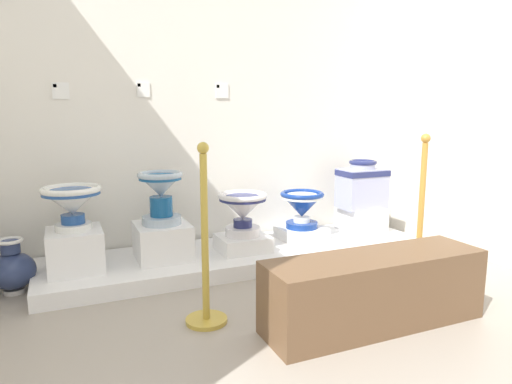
{
  "coord_description": "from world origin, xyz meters",
  "views": [
    {
      "loc": [
        0.53,
        -1.2,
        1.16
      ],
      "look_at": [
        1.92,
        2.0,
        0.55
      ],
      "focal_mm": 31.87,
      "sensor_mm": 36.0,
      "label": 1
    }
  ],
  "objects_px": {
    "antique_toilet_leftmost": "(243,208)",
    "museum_bench": "(375,290)",
    "plinth_block_leftmost": "(243,243)",
    "info_placard_third": "(222,91)",
    "antique_toilet_pale_glazed": "(161,191)",
    "info_placard_first": "(60,91)",
    "antique_toilet_slender_white": "(72,201)",
    "info_placard_second": "(143,89)",
    "stanchion_post_near_left": "(205,267)",
    "plinth_block_squat_floral": "(361,219)",
    "plinth_block_rightmost": "(301,233)",
    "plinth_block_slender_white": "(75,250)",
    "antique_toilet_rightmost": "(302,205)",
    "plinth_block_pale_glazed": "(163,241)",
    "antique_toilet_squat_floral": "(362,184)",
    "stanchion_post_near_right": "(419,241)",
    "decorative_vase_companion": "(12,269)"
  },
  "relations": [
    {
      "from": "decorative_vase_companion",
      "to": "info_placard_first",
      "type": "bearing_deg",
      "value": 46.36
    },
    {
      "from": "info_placard_second",
      "to": "stanchion_post_near_right",
      "type": "distance_m",
      "value": 2.31
    },
    {
      "from": "antique_toilet_pale_glazed",
      "to": "antique_toilet_squat_floral",
      "type": "distance_m",
      "value": 1.81
    },
    {
      "from": "antique_toilet_pale_glazed",
      "to": "info_placard_first",
      "type": "distance_m",
      "value": 1.01
    },
    {
      "from": "plinth_block_rightmost",
      "to": "plinth_block_squat_floral",
      "type": "xyz_separation_m",
      "value": [
        0.61,
        0.01,
        0.06
      ]
    },
    {
      "from": "antique_toilet_squat_floral",
      "to": "plinth_block_pale_glazed",
      "type": "bearing_deg",
      "value": -177.5
    },
    {
      "from": "antique_toilet_rightmost",
      "to": "info_placard_third",
      "type": "height_order",
      "value": "info_placard_third"
    },
    {
      "from": "antique_toilet_pale_glazed",
      "to": "antique_toilet_rightmost",
      "type": "height_order",
      "value": "antique_toilet_pale_glazed"
    },
    {
      "from": "stanchion_post_near_left",
      "to": "museum_bench",
      "type": "bearing_deg",
      "value": -25.14
    },
    {
      "from": "plinth_block_pale_glazed",
      "to": "plinth_block_leftmost",
      "type": "xyz_separation_m",
      "value": [
        0.61,
        -0.06,
        -0.07
      ]
    },
    {
      "from": "plinth_block_squat_floral",
      "to": "info_placard_first",
      "type": "distance_m",
      "value": 2.68
    },
    {
      "from": "info_placard_third",
      "to": "info_placard_second",
      "type": "bearing_deg",
      "value": -180.0
    },
    {
      "from": "antique_toilet_slender_white",
      "to": "info_placard_second",
      "type": "relative_size",
      "value": 3.46
    },
    {
      "from": "plinth_block_pale_glazed",
      "to": "info_placard_third",
      "type": "xyz_separation_m",
      "value": [
        0.61,
        0.39,
        1.1
      ]
    },
    {
      "from": "plinth_block_leftmost",
      "to": "info_placard_third",
      "type": "distance_m",
      "value": 1.25
    },
    {
      "from": "decorative_vase_companion",
      "to": "stanchion_post_near_left",
      "type": "distance_m",
      "value": 1.38
    },
    {
      "from": "antique_toilet_slender_white",
      "to": "info_placard_first",
      "type": "distance_m",
      "value": 0.84
    },
    {
      "from": "plinth_block_slender_white",
      "to": "stanchion_post_near_left",
      "type": "distance_m",
      "value": 1.09
    },
    {
      "from": "antique_toilet_slender_white",
      "to": "museum_bench",
      "type": "bearing_deg",
      "value": -40.66
    },
    {
      "from": "plinth_block_rightmost",
      "to": "plinth_block_squat_floral",
      "type": "distance_m",
      "value": 0.61
    },
    {
      "from": "antique_toilet_leftmost",
      "to": "stanchion_post_near_left",
      "type": "relative_size",
      "value": 0.37
    },
    {
      "from": "plinth_block_squat_floral",
      "to": "stanchion_post_near_left",
      "type": "bearing_deg",
      "value": -150.84
    },
    {
      "from": "antique_toilet_rightmost",
      "to": "info_placard_third",
      "type": "xyz_separation_m",
      "value": [
        -0.59,
        0.32,
        0.94
      ]
    },
    {
      "from": "antique_toilet_pale_glazed",
      "to": "plinth_block_rightmost",
      "type": "height_order",
      "value": "antique_toilet_pale_glazed"
    },
    {
      "from": "antique_toilet_slender_white",
      "to": "antique_toilet_pale_glazed",
      "type": "xyz_separation_m",
      "value": [
        0.59,
        0.02,
        0.02
      ]
    },
    {
      "from": "antique_toilet_leftmost",
      "to": "plinth_block_squat_floral",
      "type": "bearing_deg",
      "value": 6.37
    },
    {
      "from": "info_placard_third",
      "to": "decorative_vase_companion",
      "type": "relative_size",
      "value": 0.32
    },
    {
      "from": "decorative_vase_companion",
      "to": "stanchion_post_near_left",
      "type": "bearing_deg",
      "value": -41.44
    },
    {
      "from": "info_placard_second",
      "to": "stanchion_post_near_left",
      "type": "relative_size",
      "value": 0.11
    },
    {
      "from": "antique_toilet_leftmost",
      "to": "museum_bench",
      "type": "bearing_deg",
      "value": -77.2
    },
    {
      "from": "info_placard_first",
      "to": "museum_bench",
      "type": "distance_m",
      "value": 2.52
    },
    {
      "from": "antique_toilet_rightmost",
      "to": "info_placard_second",
      "type": "distance_m",
      "value": 1.58
    },
    {
      "from": "museum_bench",
      "to": "antique_toilet_pale_glazed",
      "type": "bearing_deg",
      "value": 124.47
    },
    {
      "from": "info_placard_second",
      "to": "museum_bench",
      "type": "relative_size",
      "value": 0.09
    },
    {
      "from": "info_placard_third",
      "to": "stanchion_post_near_left",
      "type": "relative_size",
      "value": 0.12
    },
    {
      "from": "plinth_block_slender_white",
      "to": "info_placard_second",
      "type": "bearing_deg",
      "value": 36.1
    },
    {
      "from": "info_placard_first",
      "to": "antique_toilet_leftmost",
      "type": "bearing_deg",
      "value": -20.1
    },
    {
      "from": "plinth_block_rightmost",
      "to": "stanchion_post_near_right",
      "type": "height_order",
      "value": "stanchion_post_near_right"
    },
    {
      "from": "info_placard_second",
      "to": "plinth_block_leftmost",
      "type": "bearing_deg",
      "value": -35.07
    },
    {
      "from": "plinth_block_squat_floral",
      "to": "info_placard_third",
      "type": "height_order",
      "value": "info_placard_third"
    },
    {
      "from": "antique_toilet_slender_white",
      "to": "info_placard_second",
      "type": "xyz_separation_m",
      "value": [
        0.57,
        0.41,
        0.75
      ]
    },
    {
      "from": "museum_bench",
      "to": "info_placard_first",
      "type": "bearing_deg",
      "value": 131.61
    },
    {
      "from": "plinth_block_pale_glazed",
      "to": "info_placard_second",
      "type": "xyz_separation_m",
      "value": [
        -0.03,
        0.39,
        1.1
      ]
    },
    {
      "from": "antique_toilet_slender_white",
      "to": "antique_toilet_leftmost",
      "type": "height_order",
      "value": "antique_toilet_slender_white"
    },
    {
      "from": "antique_toilet_rightmost",
      "to": "antique_toilet_squat_floral",
      "type": "height_order",
      "value": "antique_toilet_squat_floral"
    },
    {
      "from": "antique_toilet_pale_glazed",
      "to": "plinth_block_squat_floral",
      "type": "xyz_separation_m",
      "value": [
        1.81,
        0.08,
        -0.39
      ]
    },
    {
      "from": "antique_toilet_slender_white",
      "to": "plinth_block_squat_floral",
      "type": "bearing_deg",
      "value": 2.43
    },
    {
      "from": "antique_toilet_leftmost",
      "to": "museum_bench",
      "type": "relative_size",
      "value": 0.3
    },
    {
      "from": "info_placard_first",
      "to": "info_placard_second",
      "type": "height_order",
      "value": "info_placard_second"
    },
    {
      "from": "plinth_block_leftmost",
      "to": "stanchion_post_near_left",
      "type": "xyz_separation_m",
      "value": [
        -0.56,
        -0.85,
        0.16
      ]
    }
  ]
}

